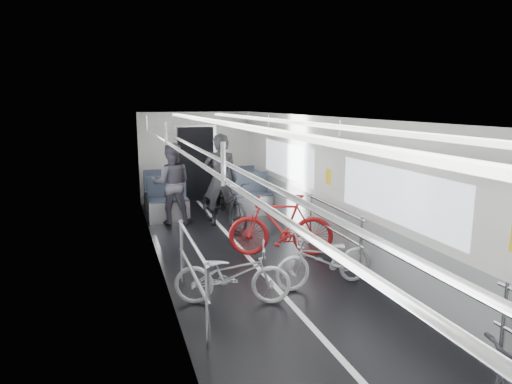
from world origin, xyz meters
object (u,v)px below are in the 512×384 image
person_standing (221,180)px  bike_right_far (281,225)px  bike_left_far (232,274)px  bike_right_mid (325,259)px  person_seated (172,184)px  bike_aisle (224,204)px

person_standing → bike_right_far: bearing=120.0°
bike_right_far → bike_left_far: bearing=-19.5°
bike_left_far → bike_right_far: (1.29, 1.61, 0.14)m
bike_left_far → person_standing: person_standing is taller
bike_left_far → bike_right_mid: size_ratio=1.00×
bike_right_far → person_seated: 3.21m
bike_right_mid → person_seated: size_ratio=0.87×
person_standing → person_seated: (-0.99, 0.52, -0.11)m
bike_right_mid → person_standing: size_ratio=0.78×
person_standing → person_seated: bearing=-10.4°
bike_aisle → person_seated: (-1.02, 0.62, 0.39)m
bike_left_far → person_standing: (0.78, 3.91, 0.60)m
bike_left_far → bike_right_mid: 1.43m
bike_left_far → bike_right_far: bike_right_far is taller
person_standing → bike_right_mid: bearing=117.1°
bike_left_far → person_standing: 4.03m
person_seated → bike_right_far: bearing=128.0°
bike_left_far → person_seated: 4.46m
bike_right_far → bike_aisle: (-0.48, 2.20, -0.04)m
bike_left_far → bike_right_far: bearing=-21.6°
bike_right_mid → bike_right_far: (-0.13, 1.46, 0.14)m
bike_left_far → bike_aisle: (0.82, 3.81, 0.10)m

